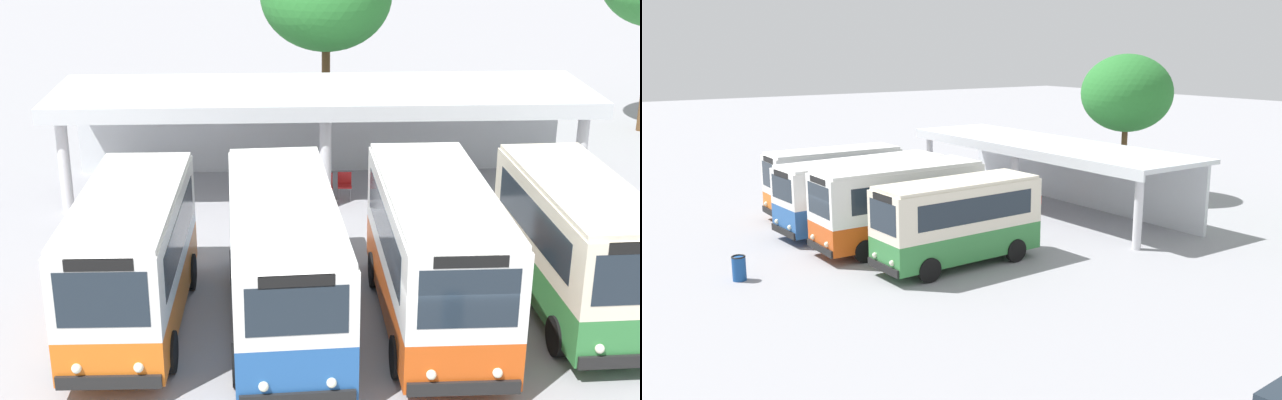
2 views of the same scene
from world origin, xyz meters
TOP-DOWN VIEW (x-y plane):
  - ground_plane at (0.00, 0.00)m, footprint 180.00×180.00m
  - city_bus_nearest_orange at (-6.57, 2.58)m, footprint 2.34×6.58m
  - city_bus_second_in_row at (-3.18, 2.44)m, footprint 2.79×7.91m
  - city_bus_middle_cream at (0.22, 2.34)m, footprint 2.50×7.11m
  - city_bus_fourth_amber at (3.61, 2.94)m, footprint 2.43×6.63m
  - terminal_canopy at (-1.88, 12.58)m, footprint 17.11×4.79m
  - waiting_chair_end_by_column at (-2.44, 11.03)m, footprint 0.46×0.46m
  - waiting_chair_second_from_end at (-1.83, 10.94)m, footprint 0.46×0.46m
  - waiting_chair_middle_seat at (-1.22, 10.99)m, footprint 0.46×0.46m

SIDE VIEW (x-z plane):
  - ground_plane at x=0.00m, z-range 0.00..0.00m
  - waiting_chair_end_by_column at x=-2.44m, z-range 0.09..0.95m
  - waiting_chair_second_from_end at x=-1.83m, z-range 0.09..0.95m
  - waiting_chair_middle_seat at x=-1.22m, z-range 0.09..0.95m
  - city_bus_second_in_row at x=-3.18m, z-range 0.17..3.35m
  - city_bus_nearest_orange at x=-6.57m, z-range 0.17..3.40m
  - city_bus_fourth_amber at x=3.61m, z-range 0.17..3.41m
  - city_bus_middle_cream at x=0.22m, z-range 0.17..3.57m
  - terminal_canopy at x=-1.88m, z-range 0.89..4.29m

